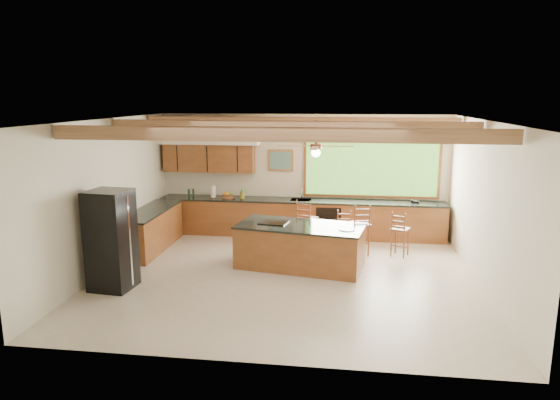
# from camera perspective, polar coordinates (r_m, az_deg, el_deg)

# --- Properties ---
(ground) EXTENTS (7.20, 7.20, 0.00)m
(ground) POSITION_cam_1_polar(r_m,az_deg,el_deg) (9.79, 0.77, -8.71)
(ground) COLOR beige
(ground) RESTS_ON ground
(room_shell) EXTENTS (7.27, 6.54, 3.02)m
(room_shell) POSITION_cam_1_polar(r_m,az_deg,el_deg) (9.92, 0.29, 4.75)
(room_shell) COLOR beige
(room_shell) RESTS_ON ground
(counter_run) EXTENTS (7.12, 3.10, 1.22)m
(counter_run) POSITION_cam_1_polar(r_m,az_deg,el_deg) (12.15, -1.64, -2.35)
(counter_run) COLOR brown
(counter_run) RESTS_ON ground
(island) EXTENTS (2.70, 1.61, 0.90)m
(island) POSITION_cam_1_polar(r_m,az_deg,el_deg) (10.19, 2.33, -5.25)
(island) COLOR brown
(island) RESTS_ON ground
(refrigerator) EXTENTS (0.77, 0.75, 1.81)m
(refrigerator) POSITION_cam_1_polar(r_m,az_deg,el_deg) (9.44, -18.74, -4.36)
(refrigerator) COLOR black
(refrigerator) RESTS_ON ground
(bar_stool_a) EXTENTS (0.38, 0.38, 0.98)m
(bar_stool_a) POSITION_cam_1_polar(r_m,az_deg,el_deg) (11.18, 7.37, -3.07)
(bar_stool_a) COLOR brown
(bar_stool_a) RESTS_ON ground
(bar_stool_b) EXTENTS (0.54, 0.54, 1.15)m
(bar_stool_b) POSITION_cam_1_polar(r_m,az_deg,el_deg) (11.32, 3.05, -2.26)
(bar_stool_b) COLOR brown
(bar_stool_b) RESTS_ON ground
(bar_stool_c) EXTENTS (0.48, 0.48, 1.15)m
(bar_stool_c) POSITION_cam_1_polar(r_m,az_deg,el_deg) (11.00, 9.16, -2.83)
(bar_stool_c) COLOR brown
(bar_stool_c) RESTS_ON ground
(bar_stool_d) EXTENTS (0.48, 0.48, 1.00)m
(bar_stool_d) POSITION_cam_1_polar(r_m,az_deg,el_deg) (11.09, 13.63, -3.37)
(bar_stool_d) COLOR brown
(bar_stool_d) RESTS_ON ground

